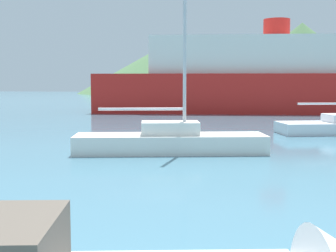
{
  "coord_description": "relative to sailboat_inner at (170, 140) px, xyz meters",
  "views": [
    {
      "loc": [
        1.75,
        0.49,
        2.48
      ],
      "look_at": [
        -0.32,
        14.0,
        1.2
      ],
      "focal_mm": 50.0,
      "sensor_mm": 36.0,
      "label": 1
    }
  ],
  "objects": [
    {
      "name": "sailboat_inner",
      "position": [
        0.0,
        0.0,
        0.0
      ],
      "size": [
        6.91,
        3.0,
        8.0
      ],
      "rotation": [
        0.0,
        0.0,
        0.19
      ],
      "color": "white",
      "rests_on": "ground_plane"
    },
    {
      "name": "ferry_distant",
      "position": [
        5.4,
        24.79,
        2.28
      ],
      "size": [
        30.47,
        11.05,
        7.79
      ],
      "rotation": [
        0.0,
        0.0,
        0.07
      ],
      "color": "red",
      "rests_on": "ground_plane"
    },
    {
      "name": "hill_west",
      "position": [
        -11.58,
        89.75,
        5.82
      ],
      "size": [
        45.32,
        45.32,
        12.54
      ],
      "color": "#476B42",
      "rests_on": "ground_plane"
    },
    {
      "name": "hill_central",
      "position": [
        16.0,
        93.07,
        7.44
      ],
      "size": [
        39.29,
        39.29,
        15.77
      ],
      "color": "#476B42",
      "rests_on": "ground_plane"
    }
  ]
}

